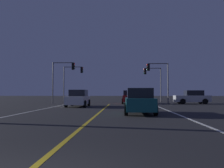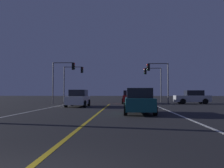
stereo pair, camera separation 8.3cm
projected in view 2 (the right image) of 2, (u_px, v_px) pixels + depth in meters
The scene contains 11 objects.
lane_edge_right at pixel (188, 119), 12.54m from camera, with size 0.16×31.72×0.01m, color silver.
lane_edge_left at pixel (0, 118), 13.06m from camera, with size 0.16×31.72×0.01m, color silver.
lane_center_divider at pixel (92, 118), 12.80m from camera, with size 0.16×31.72×0.01m, color gold.
car_oncoming at pixel (78, 98), 23.53m from camera, with size 2.02×4.30×1.70m.
car_ahead_far at pixel (130, 97), 30.37m from camera, with size 2.02×4.30×1.70m.
car_lead_same_lane at pixel (139, 101), 15.47m from camera, with size 2.02×4.30×1.70m.
car_crossing_side at pixel (192, 97), 29.23m from camera, with size 4.30×2.02×1.70m.
traffic_light_near_right at pixel (158, 74), 28.97m from camera, with size 2.72×0.36×5.10m.
traffic_light_near_left at pixel (64, 73), 29.57m from camera, with size 2.92×0.36×5.28m.
traffic_light_far_right at pixel (153, 77), 34.45m from camera, with size 2.60×0.36×5.10m.
traffic_light_far_left at pixel (73, 76), 35.06m from camera, with size 3.03×0.36×5.35m.
Camera 2 is at (1.76, -2.93, 1.41)m, focal length 37.24 mm.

